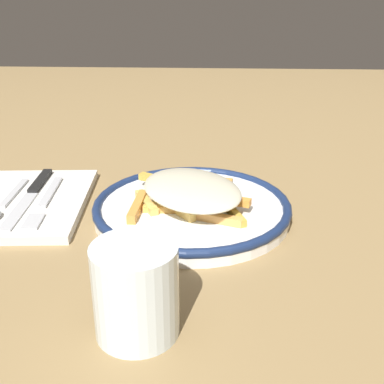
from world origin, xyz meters
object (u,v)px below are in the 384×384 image
at_px(napkin, 30,203).
at_px(fries_heap, 193,192).
at_px(knife, 33,192).
at_px(water_glass, 136,291).
at_px(spoon, 2,206).
at_px(plate, 192,208).
at_px(fork, 45,201).

bearing_deg(napkin, fries_heap, 173.87).
height_order(napkin, knife, knife).
xyz_separation_m(knife, water_glass, (-0.21, 0.29, 0.03)).
height_order(spoon, water_glass, water_glass).
bearing_deg(plate, spoon, 2.79).
xyz_separation_m(fries_heap, water_glass, (0.04, 0.25, 0.01)).
xyz_separation_m(fries_heap, napkin, (0.25, -0.03, -0.03)).
height_order(plate, fries_heap, fries_heap).
relative_size(spoon, water_glass, 1.63).
height_order(fork, knife, knife).
distance_m(fries_heap, knife, 0.25).
height_order(knife, spoon, spoon).
relative_size(plate, water_glass, 3.04).
bearing_deg(spoon, plate, -177.21).
distance_m(fries_heap, water_glass, 0.25).
relative_size(knife, spoon, 1.38).
xyz_separation_m(napkin, spoon, (0.03, 0.03, 0.01)).
distance_m(plate, fries_heap, 0.03).
height_order(plate, napkin, plate).
distance_m(napkin, fork, 0.03).
bearing_deg(knife, water_glass, 125.45).
bearing_deg(knife, fries_heap, 169.63).
bearing_deg(fries_heap, fork, -3.77).
xyz_separation_m(napkin, water_glass, (-0.21, 0.27, 0.04)).
bearing_deg(plate, fork, -2.47).
relative_size(fries_heap, napkin, 0.87).
relative_size(fries_heap, spoon, 1.35).
relative_size(plate, napkin, 1.19).
relative_size(napkin, water_glass, 2.55).
distance_m(fork, water_glass, 0.32).
relative_size(fries_heap, water_glass, 2.21).
bearing_deg(plate, napkin, -5.00).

